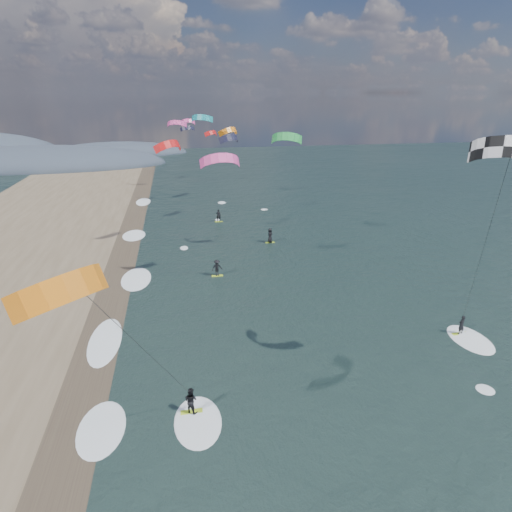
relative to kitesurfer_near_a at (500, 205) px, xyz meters
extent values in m
plane|color=black|center=(-11.27, -6.33, -11.21)|extent=(260.00, 260.00, 0.00)
cube|color=#382D23|center=(-23.27, 3.67, -11.20)|extent=(3.00, 240.00, 0.00)
ellipsoid|color=#3D4756|center=(-51.27, 93.67, -11.21)|extent=(64.00, 24.00, 10.00)
ellipsoid|color=#3D4756|center=(-33.27, 113.67, -11.21)|extent=(40.00, 18.00, 7.00)
cube|color=#ABCD24|center=(3.05, 4.80, -11.18)|extent=(1.22, 0.36, 0.05)
imported|color=black|center=(3.05, 4.80, -10.41)|extent=(0.62, 0.49, 1.50)
ellipsoid|color=white|center=(3.35, 4.00, -11.21)|extent=(2.60, 4.20, 0.12)
cylinder|color=black|center=(1.05, 1.80, -3.35)|extent=(0.02, 0.02, 14.97)
cube|color=#ABCD24|center=(-17.01, 0.07, -11.18)|extent=(1.23, 0.38, 0.06)
imported|color=black|center=(-17.01, 0.07, -10.37)|extent=(0.96, 0.93, 1.56)
ellipsoid|color=white|center=(-16.71, -0.73, -11.21)|extent=(2.60, 4.20, 0.12)
cylinder|color=black|center=(-18.76, -2.93, -5.10)|extent=(0.02, 0.02, 11.87)
cube|color=#ABCD24|center=(-13.66, 18.95, -11.18)|extent=(1.10, 0.35, 0.05)
imported|color=black|center=(-13.66, 18.95, -10.33)|extent=(1.15, 0.76, 1.66)
cube|color=#ABCD24|center=(-6.42, 27.79, -11.18)|extent=(1.10, 0.35, 0.05)
imported|color=black|center=(-6.42, 27.79, -10.28)|extent=(0.63, 0.90, 1.75)
cube|color=#ABCD24|center=(-11.55, 37.79, -11.18)|extent=(1.10, 0.35, 0.05)
imported|color=black|center=(-11.55, 37.79, -10.30)|extent=(0.68, 0.50, 1.73)
ellipsoid|color=white|center=(-22.07, -0.33, -11.21)|extent=(2.40, 5.40, 0.11)
ellipsoid|color=white|center=(-22.07, 8.67, -11.21)|extent=(2.40, 5.40, 0.11)
ellipsoid|color=white|center=(-22.07, 19.67, -11.21)|extent=(2.40, 5.40, 0.11)
ellipsoid|color=white|center=(-22.07, 33.67, -11.21)|extent=(2.40, 5.40, 0.11)
ellipsoid|color=white|center=(-22.07, 51.67, -11.21)|extent=(2.40, 5.40, 0.11)
camera|label=1|loc=(-17.01, -19.61, 5.63)|focal=30.00mm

